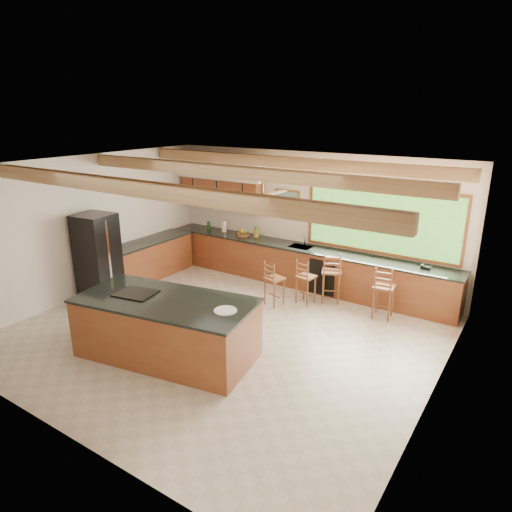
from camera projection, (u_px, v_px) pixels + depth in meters
The scene contains 9 objects.
ground at pixel (224, 334), 8.29m from camera, with size 7.20×7.20×0.00m, color beige.
room_shell at pixel (236, 207), 8.21m from camera, with size 7.27×6.54×3.02m.
counter_run at pixel (261, 264), 10.58m from camera, with size 7.12×3.10×1.25m.
island at pixel (167, 327), 7.42m from camera, with size 3.07×1.83×1.03m.
refrigerator at pixel (98, 258), 9.54m from camera, with size 0.79×0.77×1.85m.
bar_stool_a at pixel (273, 280), 9.29m from camera, with size 0.42×0.42×0.97m.
bar_stool_b at pixel (305, 278), 9.38m from camera, with size 0.39×0.39×0.98m.
bar_stool_c at pixel (331, 273), 9.44m from camera, with size 0.53×0.53×1.12m.
bar_stool_d at pixel (383, 288), 8.71m from camera, with size 0.42×0.42×1.06m.
Camera 1 is at (4.57, -5.91, 3.91)m, focal length 32.00 mm.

